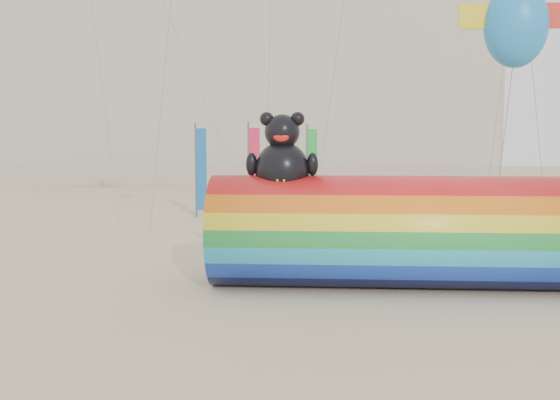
# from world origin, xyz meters

# --- Properties ---
(ground) EXTENTS (160.00, 160.00, 0.00)m
(ground) POSITION_xyz_m (0.00, 0.00, 0.00)
(ground) COLOR #CCB58C
(ground) RESTS_ON ground
(hotel_building) EXTENTS (60.40, 15.40, 20.60)m
(hotel_building) POSITION_xyz_m (-12.00, 45.95, 10.31)
(hotel_building) COLOR #B7AD99
(hotel_building) RESTS_ON ground
(windsock_assembly) EXTENTS (11.34, 3.45, 5.23)m
(windsock_assembly) POSITION_xyz_m (4.22, -0.07, 1.73)
(windsock_assembly) COLOR red
(windsock_assembly) RESTS_ON ground
(kite_handler) EXTENTS (0.62, 0.43, 1.62)m
(kite_handler) POSITION_xyz_m (4.14, 1.04, 0.81)
(kite_handler) COLOR slate
(kite_handler) RESTS_ON ground
(fabric_bundle) EXTENTS (2.62, 1.35, 0.41)m
(fabric_bundle) POSITION_xyz_m (5.01, 0.31, 0.17)
(fabric_bundle) COLOR #3D0B14
(fabric_bundle) RESTS_ON ground
(festival_banners) EXTENTS (6.66, 4.43, 5.20)m
(festival_banners) POSITION_xyz_m (-1.75, 15.87, 2.64)
(festival_banners) COLOR #59595E
(festival_banners) RESTS_ON ground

